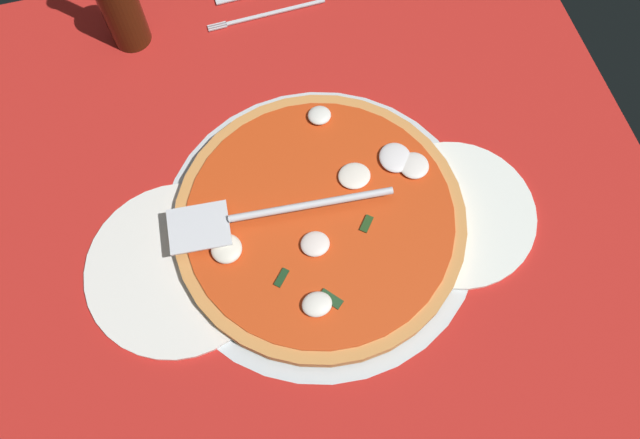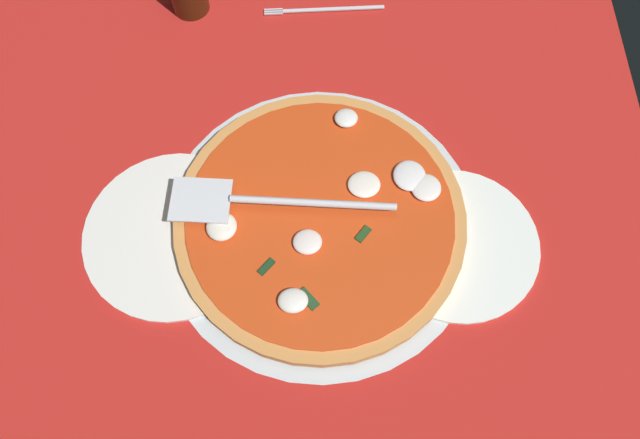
% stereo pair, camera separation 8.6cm
% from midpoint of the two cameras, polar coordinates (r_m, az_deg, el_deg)
% --- Properties ---
extents(ground_plane, '(0.99, 0.99, 0.01)m').
position_cam_midpoint_polar(ground_plane, '(0.88, 1.64, -0.26)').
color(ground_plane, red).
extents(pizza_pan, '(0.43, 0.43, 0.01)m').
position_cam_midpoint_polar(pizza_pan, '(0.87, 2.80, -0.70)').
color(pizza_pan, silver).
rests_on(pizza_pan, ground_plane).
extents(dinner_plate_left, '(0.22, 0.22, 0.01)m').
position_cam_midpoint_polar(dinner_plate_left, '(0.88, 14.87, -2.47)').
color(dinner_plate_left, white).
rests_on(dinner_plate_left, ground_plane).
extents(dinner_plate_right, '(0.25, 0.25, 0.01)m').
position_cam_midpoint_polar(dinner_plate_right, '(0.87, -10.25, -1.63)').
color(dinner_plate_right, white).
rests_on(dinner_plate_right, ground_plane).
extents(pizza, '(0.39, 0.39, 0.03)m').
position_cam_midpoint_polar(pizza, '(0.85, 2.90, -0.28)').
color(pizza, '#D48A45').
rests_on(pizza, pizza_pan).
extents(pizza_server, '(0.30, 0.07, 0.01)m').
position_cam_midpoint_polar(pizza_server, '(0.83, -1.91, 1.18)').
color(pizza_server, silver).
rests_on(pizza_server, pizza).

